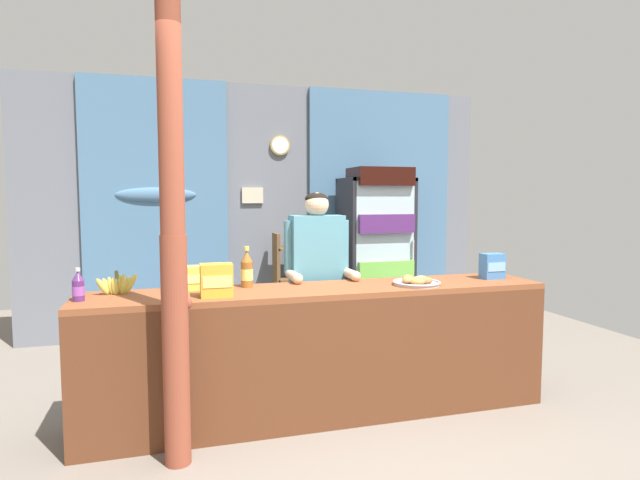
% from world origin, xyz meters
% --- Properties ---
extents(ground_plane, '(7.69, 7.69, 0.00)m').
position_xyz_m(ground_plane, '(0.00, 1.18, 0.00)').
color(ground_plane, slate).
extents(back_wall_curtained, '(5.29, 0.22, 2.82)m').
position_xyz_m(back_wall_curtained, '(0.03, 3.00, 1.45)').
color(back_wall_curtained, slate).
rests_on(back_wall_curtained, ground).
extents(stall_counter, '(3.28, 0.58, 0.92)m').
position_xyz_m(stall_counter, '(-0.05, 0.41, 0.57)').
color(stall_counter, brown).
rests_on(stall_counter, ground).
extents(timber_post, '(0.17, 0.15, 2.68)m').
position_xyz_m(timber_post, '(-1.05, 0.09, 1.28)').
color(timber_post, brown).
rests_on(timber_post, ground).
extents(drink_fridge, '(0.75, 0.66, 1.87)m').
position_xyz_m(drink_fridge, '(1.17, 2.48, 1.03)').
color(drink_fridge, '#232328').
rests_on(drink_fridge, ground).
extents(bottle_shelf_rack, '(0.48, 0.28, 1.15)m').
position_xyz_m(bottle_shelf_rack, '(0.28, 2.70, 0.60)').
color(bottle_shelf_rack, brown).
rests_on(bottle_shelf_rack, ground).
extents(plastic_lawn_chair, '(0.47, 0.47, 0.86)m').
position_xyz_m(plastic_lawn_chair, '(-0.86, 2.22, 0.49)').
color(plastic_lawn_chair, '#3884D6').
rests_on(plastic_lawn_chair, ground).
extents(shopkeeper, '(0.53, 0.42, 1.59)m').
position_xyz_m(shopkeeper, '(0.05, 0.99, 1.00)').
color(shopkeeper, '#28282D').
rests_on(shopkeeper, ground).
extents(soda_bottle_iced_tea, '(0.09, 0.09, 0.29)m').
position_xyz_m(soda_bottle_iced_tea, '(-0.55, 0.70, 1.04)').
color(soda_bottle_iced_tea, brown).
rests_on(soda_bottle_iced_tea, stall_counter).
extents(soda_bottle_grape_soda, '(0.07, 0.07, 0.21)m').
position_xyz_m(soda_bottle_grape_soda, '(-1.62, 0.49, 1.00)').
color(soda_bottle_grape_soda, '#56286B').
rests_on(soda_bottle_grape_soda, stall_counter).
extents(snack_box_instant_noodle, '(0.19, 0.15, 0.16)m').
position_xyz_m(snack_box_instant_noodle, '(-0.96, 0.71, 1.00)').
color(snack_box_instant_noodle, '#EAD14C').
rests_on(snack_box_instant_noodle, stall_counter).
extents(snack_box_biscuit, '(0.17, 0.12, 0.20)m').
position_xyz_m(snack_box_biscuit, '(1.35, 0.55, 1.02)').
color(snack_box_biscuit, '#3D75B7').
rests_on(snack_box_biscuit, stall_counter).
extents(snack_box_choco_powder, '(0.20, 0.14, 0.21)m').
position_xyz_m(snack_box_choco_powder, '(-0.79, 0.40, 1.02)').
color(snack_box_choco_powder, gold).
rests_on(snack_box_choco_powder, stall_counter).
extents(pastry_tray, '(0.34, 0.34, 0.06)m').
position_xyz_m(pastry_tray, '(0.64, 0.44, 0.94)').
color(pastry_tray, '#BCBCC1').
rests_on(pastry_tray, stall_counter).
extents(banana_bunch, '(0.28, 0.06, 0.16)m').
position_xyz_m(banana_bunch, '(-1.41, 0.67, 0.98)').
color(banana_bunch, '#CCC14C').
rests_on(banana_bunch, stall_counter).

